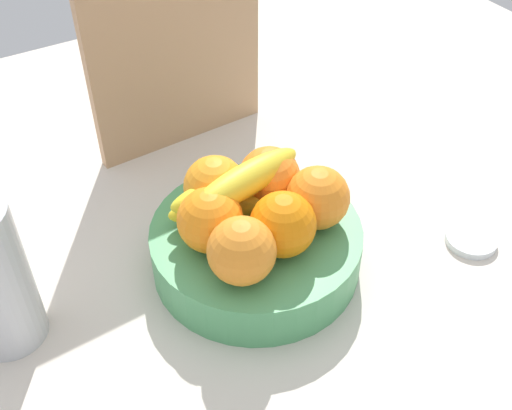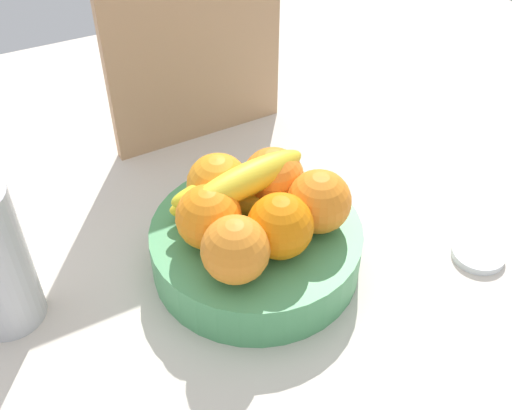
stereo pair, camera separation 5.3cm
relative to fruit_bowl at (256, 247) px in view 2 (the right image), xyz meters
The scene contains 11 objects.
ground_plane 6.06cm from the fruit_bowl, 147.54° to the left, with size 180.00×140.00×3.00cm, color beige.
fruit_bowl is the anchor object (origin of this frame).
orange_front_left 8.41cm from the fruit_bowl, 77.86° to the right, with size 7.89×7.89×7.89cm, color orange.
orange_front_right 10.40cm from the fruit_bowl, 20.46° to the right, with size 7.89×7.89×7.89cm, color orange.
orange_center 9.01cm from the fruit_bowl, 41.61° to the left, with size 7.89×7.89×7.89cm, color orange.
orange_back_left 9.37cm from the fruit_bowl, 114.50° to the left, with size 7.89×7.89×7.89cm, color orange.
orange_back_right 9.23cm from the fruit_bowl, behind, with size 7.89×7.89×7.89cm, color orange.
orange_top_stack 10.48cm from the fruit_bowl, 132.84° to the right, with size 7.89×7.89×7.89cm, color orange.
banana_bunch 8.01cm from the fruit_bowl, 101.20° to the left, with size 18.17×9.04×8.40cm.
cutting_board 34.11cm from the fruit_bowl, 81.58° to the left, with size 28.00×1.80×36.00cm, color tan.
jar_lid 29.37cm from the fruit_bowl, 23.27° to the right, with size 6.87×6.87×1.00cm, color silver.
Camera 2 is at (-21.14, -53.02, 60.71)cm, focal length 44.45 mm.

